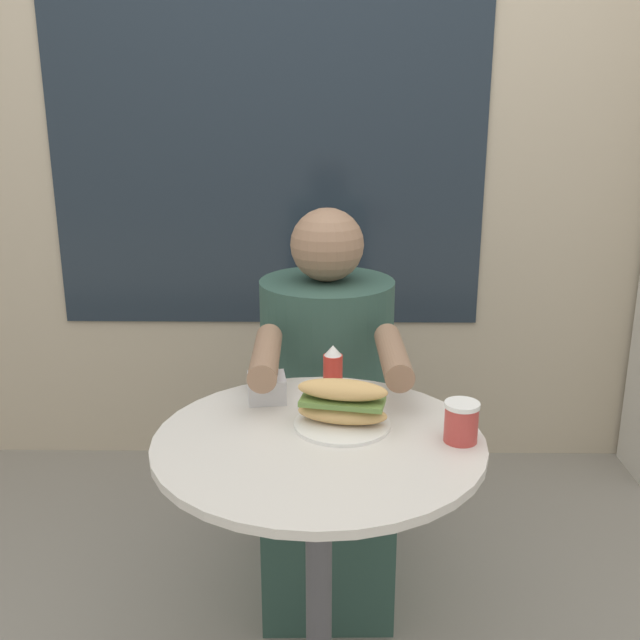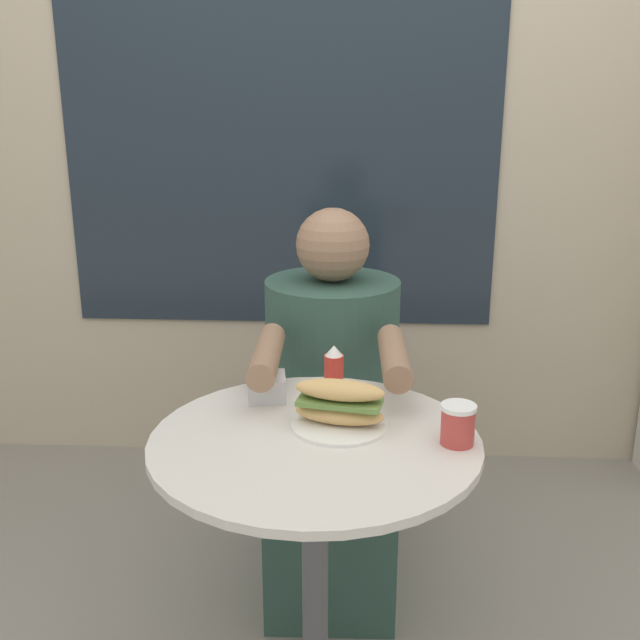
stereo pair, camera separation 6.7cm
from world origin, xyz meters
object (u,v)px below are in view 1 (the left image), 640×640
Objects in this scene: drink_cup at (461,422)px; condiment_bottle at (333,369)px; diner_chair at (326,382)px; seated_diner at (327,434)px; sandwich_on_plate at (342,406)px; cafe_table at (319,521)px.

drink_cup is 0.75× the size of condiment_bottle.
condiment_bottle is (-0.27, 0.28, 0.01)m from drink_cup.
seated_diner is (0.00, -0.35, -0.03)m from diner_chair.
sandwich_on_plate is 0.26m from drink_cup.
condiment_bottle is at bearing 91.72° from seated_diner.
condiment_bottle is (0.03, 0.27, 0.26)m from cafe_table.
seated_diner is 0.71m from drink_cup.
drink_cup is at bearing -2.06° from cafe_table.
cafe_table is 8.60× the size of drink_cup.
diner_chair is at bearing -90.81° from seated_diner.
drink_cup reaches higher than cafe_table.
cafe_table is 0.26m from sandwich_on_plate.
seated_diner reaches higher than diner_chair.
drink_cup is (0.29, -0.92, 0.28)m from diner_chair.
seated_diner is at bearing 93.03° from condiment_bottle.
cafe_table is 0.38m from condiment_bottle.
cafe_table is 0.91m from diner_chair.
drink_cup is 0.39m from condiment_bottle.
condiment_bottle is (0.02, -0.29, 0.32)m from seated_diner.
diner_chair is 9.87× the size of drink_cup.
sandwich_on_plate is 0.21m from condiment_bottle.
cafe_table is 3.52× the size of sandwich_on_plate.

